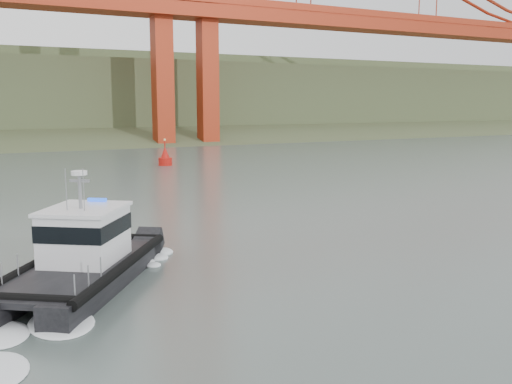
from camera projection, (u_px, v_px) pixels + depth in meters
ground at (337, 295)px, 21.26m from camera, size 400.00×400.00×0.00m
headlands at (18, 103)px, 130.36m from camera, size 500.00×105.36×27.12m
patrol_boat at (83, 255)px, 22.32m from camera, size 8.35×9.88×4.66m
nav_buoy at (165, 158)px, 65.12m from camera, size 1.55×1.55×3.23m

